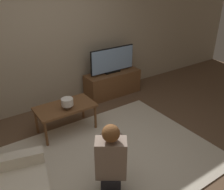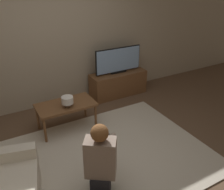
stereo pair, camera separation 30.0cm
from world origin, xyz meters
name	(u,v)px [view 1 (the left image)]	position (x,y,z in m)	size (l,w,h in m)	color
ground_plane	(105,160)	(0.00, 0.00, 0.00)	(10.00, 10.00, 0.00)	brown
wall_back	(43,38)	(0.00, 1.93, 1.30)	(10.00, 0.06, 2.60)	tan
rug	(105,159)	(0.00, 0.00, 0.01)	(2.99, 2.16, 0.02)	beige
tv_stand	(113,83)	(1.24, 1.63, 0.24)	(1.16, 0.41, 0.48)	brown
tv	(113,60)	(1.24, 1.64, 0.74)	(0.99, 0.08, 0.51)	black
coffee_table	(65,109)	(-0.13, 0.95, 0.40)	(0.91, 0.50, 0.45)	brown
person_kneeling	(111,162)	(-0.25, -0.51, 0.46)	(0.67, 0.81, 0.92)	#232328
table_lamp	(67,103)	(-0.12, 0.85, 0.55)	(0.18, 0.18, 0.17)	#4C3823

